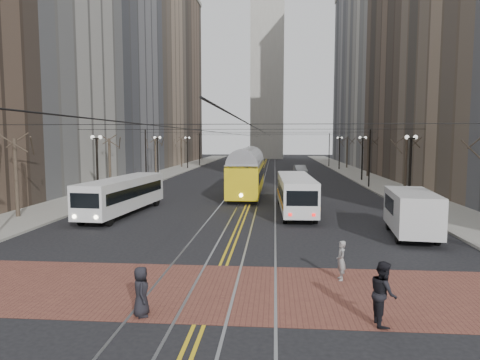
% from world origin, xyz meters
% --- Properties ---
extents(ground, '(260.00, 260.00, 0.00)m').
position_xyz_m(ground, '(0.00, 0.00, 0.00)').
color(ground, black).
rests_on(ground, ground).
extents(sidewalk_left, '(5.00, 140.00, 0.15)m').
position_xyz_m(sidewalk_left, '(-15.00, 45.00, 0.07)').
color(sidewalk_left, gray).
rests_on(sidewalk_left, ground).
extents(sidewalk_right, '(5.00, 140.00, 0.15)m').
position_xyz_m(sidewalk_right, '(15.00, 45.00, 0.07)').
color(sidewalk_right, gray).
rests_on(sidewalk_right, ground).
extents(crosswalk_band, '(25.00, 6.00, 0.01)m').
position_xyz_m(crosswalk_band, '(0.00, -4.00, 0.01)').
color(crosswalk_band, brown).
rests_on(crosswalk_band, ground).
extents(streetcar_rails, '(4.80, 130.00, 0.02)m').
position_xyz_m(streetcar_rails, '(0.00, 45.00, 0.00)').
color(streetcar_rails, gray).
rests_on(streetcar_rails, ground).
extents(centre_lines, '(0.42, 130.00, 0.01)m').
position_xyz_m(centre_lines, '(0.00, 45.00, 0.01)').
color(centre_lines, gold).
rests_on(centre_lines, ground).
extents(building_left_mid, '(16.00, 20.00, 34.00)m').
position_xyz_m(building_left_mid, '(-25.50, 46.00, 17.00)').
color(building_left_mid, slate).
rests_on(building_left_mid, ground).
extents(building_left_midfar, '(20.00, 20.00, 52.00)m').
position_xyz_m(building_left_midfar, '(-27.50, 66.00, 26.00)').
color(building_left_midfar, gray).
rests_on(building_left_midfar, ground).
extents(building_left_far, '(16.00, 20.00, 40.00)m').
position_xyz_m(building_left_far, '(-25.50, 86.00, 20.00)').
color(building_left_far, brown).
rests_on(building_left_far, ground).
extents(building_right_mid, '(16.00, 20.00, 34.00)m').
position_xyz_m(building_right_mid, '(25.50, 46.00, 17.00)').
color(building_right_mid, brown).
rests_on(building_right_mid, ground).
extents(building_right_midfar, '(20.00, 20.00, 52.00)m').
position_xyz_m(building_right_midfar, '(27.50, 66.00, 26.00)').
color(building_right_midfar, '#A5A39B').
rests_on(building_right_midfar, ground).
extents(building_right_far, '(16.00, 20.00, 40.00)m').
position_xyz_m(building_right_far, '(25.50, 86.00, 20.00)').
color(building_right_far, slate).
rests_on(building_right_far, ground).
extents(clock_tower, '(12.00, 12.00, 66.00)m').
position_xyz_m(clock_tower, '(0.00, 102.00, 35.96)').
color(clock_tower, '#B2AFA5').
rests_on(clock_tower, ground).
extents(lamp_posts, '(27.60, 57.20, 5.60)m').
position_xyz_m(lamp_posts, '(-0.00, 28.75, 2.80)').
color(lamp_posts, black).
rests_on(lamp_posts, ground).
extents(street_trees, '(31.68, 53.28, 5.60)m').
position_xyz_m(street_trees, '(0.00, 35.25, 2.80)').
color(street_trees, '#382D23').
rests_on(street_trees, ground).
extents(trolley_wires, '(25.96, 120.00, 6.60)m').
position_xyz_m(trolley_wires, '(0.00, 34.83, 3.77)').
color(trolley_wires, black).
rests_on(trolley_wires, ground).
extents(transit_bus, '(3.18, 10.93, 2.69)m').
position_xyz_m(transit_bus, '(-8.88, 11.16, 1.35)').
color(transit_bus, silver).
rests_on(transit_bus, ground).
extents(streetcar, '(2.88, 15.28, 3.60)m').
position_xyz_m(streetcar, '(-0.50, 23.41, 1.80)').
color(streetcar, yellow).
rests_on(streetcar, ground).
extents(rear_bus, '(2.61, 10.65, 2.76)m').
position_xyz_m(rear_bus, '(3.81, 12.84, 1.38)').
color(rear_bus, silver).
rests_on(rear_bus, ground).
extents(cargo_van, '(2.91, 6.10, 2.60)m').
position_xyz_m(cargo_van, '(10.00, 5.40, 1.30)').
color(cargo_van, silver).
rests_on(cargo_van, ground).
extents(sedan_grey, '(1.88, 4.63, 1.57)m').
position_xyz_m(sedan_grey, '(5.19, 23.49, 0.79)').
color(sedan_grey, '#3B3D42').
rests_on(sedan_grey, ground).
extents(sedan_silver, '(2.13, 4.83, 1.54)m').
position_xyz_m(sedan_silver, '(6.09, 45.84, 0.77)').
color(sedan_silver, '#9CA0A4').
rests_on(sedan_silver, ground).
extents(pedestrian_a, '(0.73, 0.90, 1.59)m').
position_xyz_m(pedestrian_a, '(-1.92, -6.50, 0.81)').
color(pedestrian_a, black).
rests_on(pedestrian_a, crosswalk_band).
extents(pedestrian_b, '(0.42, 0.60, 1.57)m').
position_xyz_m(pedestrian_b, '(4.88, -2.47, 0.80)').
color(pedestrian_b, gray).
rests_on(pedestrian_b, crosswalk_band).
extents(pedestrian_c, '(0.76, 0.96, 1.94)m').
position_xyz_m(pedestrian_c, '(5.51, -6.50, 0.98)').
color(pedestrian_c, black).
rests_on(pedestrian_c, crosswalk_band).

